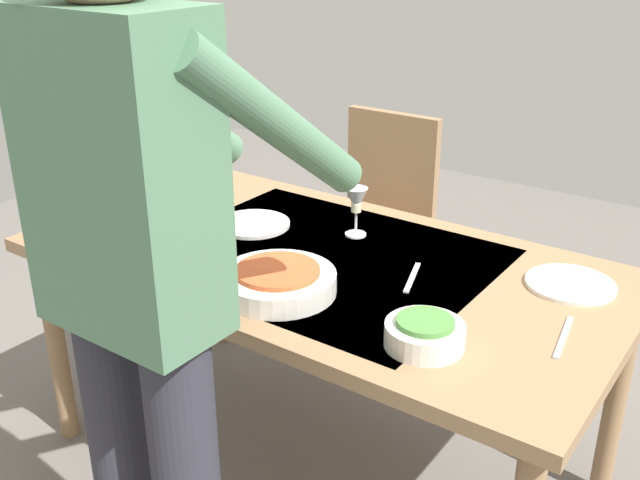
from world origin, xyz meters
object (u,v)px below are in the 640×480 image
Objects in this scene: dinner_plate_near at (253,224)px; chair_near at (378,213)px; wine_glass_left at (357,203)px; dinner_plate_far at (570,284)px; wine_bottle at (54,204)px; water_cup_near_right at (162,261)px; dining_table at (320,278)px; water_cup_far_left at (135,245)px; side_bowl_salad at (425,333)px; water_cup_near_left at (151,205)px; person_server at (140,281)px; serving_bowl_pasta at (278,281)px.

chair_near is at bearing -89.91° from dinner_plate_near.
wine_glass_left reaches higher than dinner_plate_far.
water_cup_near_right is at bearing -179.12° from wine_bottle.
dining_table is 7.35× the size of dinner_plate_far.
water_cup_far_left is at bearing 51.53° from wine_glass_left.
side_bowl_salad is at bearing -173.23° from water_cup_near_right.
wine_glass_left reaches higher than dinner_plate_near.
water_cup_near_right is at bearing 32.07° from dinner_plate_far.
chair_near is 0.99m from water_cup_near_left.
side_bowl_salad reaches higher than dinner_plate_near.
water_cup_far_left reaches higher than side_bowl_salad.
dinner_plate_near is at bearing -152.09° from water_cup_near_left.
wine_bottle is 0.31m from water_cup_far_left.
wine_bottle is at bearing -24.45° from person_server.
wine_glass_left is at bearing -158.21° from dinner_plate_near.
chair_near is at bearing -94.85° from water_cup_far_left.
serving_bowl_pasta is at bearing -85.62° from person_server.
side_bowl_salad reaches higher than dining_table.
water_cup_near_left is 0.61× the size of side_bowl_salad.
wine_glass_left is at bearing -91.05° from dining_table.
side_bowl_salad is (-0.74, -0.09, -0.01)m from water_cup_near_right.
dinner_plate_near is at bearing 90.09° from chair_near.
serving_bowl_pasta is at bearing -169.87° from water_cup_far_left.
wine_bottle is at bearing 4.59° from side_bowl_salad.
person_server is 5.63× the size of serving_bowl_pasta.
water_cup_near_right is 0.74m from side_bowl_salad.
person_server is 0.63m from side_bowl_salad.
water_cup_far_left is 0.42× the size of dinner_plate_far.
dining_table is 0.77m from person_server.
water_cup_far_left reaches higher than water_cup_near_right.
side_bowl_salad is (-1.17, -0.09, -0.08)m from wine_bottle.
serving_bowl_pasta is at bearing 138.12° from dinner_plate_near.
person_server reaches higher than side_bowl_salad.
side_bowl_salad is at bearing 125.38° from chair_near.
side_bowl_salad is at bearing -175.72° from water_cup_far_left.
wine_glass_left is 0.44m from serving_bowl_pasta.
water_cup_near_right reaches higher than serving_bowl_pasta.
chair_near reaches higher than side_bowl_salad.
water_cup_near_left is 1.27m from dinner_plate_far.
person_server is 7.34× the size of dinner_plate_far.
dining_table is at bearing -127.96° from water_cup_near_right.
dining_table is at bearing -28.80° from side_bowl_salad.
side_bowl_salad is (-0.39, -0.45, -0.20)m from person_server.
water_cup_near_left is at bearing 72.55° from chair_near.
serving_bowl_pasta is 0.46m from dinner_plate_near.
water_cup_near_left is (0.29, 0.92, 0.26)m from chair_near.
wine_bottle is at bearing 0.88° from water_cup_near_right.
dining_table is 0.81m from wine_bottle.
dining_table is at bearing -153.57° from wine_bottle.
person_server reaches higher than wine_bottle.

